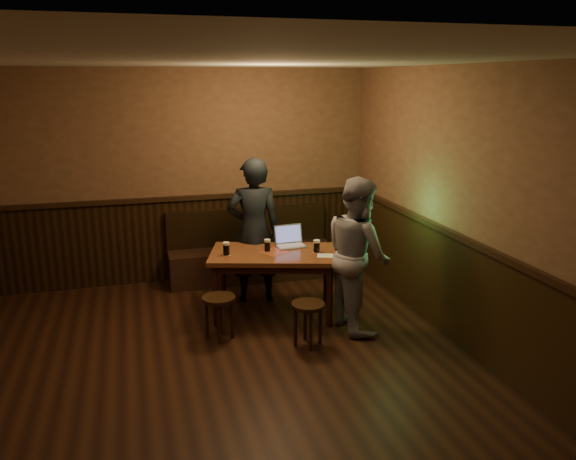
# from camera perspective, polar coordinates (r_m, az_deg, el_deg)

# --- Properties ---
(room) EXTENTS (5.04, 6.04, 2.84)m
(room) POSITION_cam_1_polar(r_m,az_deg,el_deg) (4.90, -7.36, -2.30)
(room) COLOR black
(room) RESTS_ON ground
(bench) EXTENTS (2.20, 0.50, 0.95)m
(bench) POSITION_cam_1_polar(r_m,az_deg,el_deg) (7.68, -3.85, -2.69)
(bench) COLOR black
(bench) RESTS_ON ground
(pub_table) EXTENTS (1.59, 1.18, 0.76)m
(pub_table) POSITION_cam_1_polar(r_m,az_deg,el_deg) (6.39, -1.49, -3.12)
(pub_table) COLOR #553118
(pub_table) RESTS_ON ground
(stool_left) EXTENTS (0.41, 0.41, 0.47)m
(stool_left) POSITION_cam_1_polar(r_m,az_deg,el_deg) (5.94, -7.02, -7.59)
(stool_left) COLOR black
(stool_left) RESTS_ON ground
(stool_right) EXTENTS (0.37, 0.37, 0.46)m
(stool_right) POSITION_cam_1_polar(r_m,az_deg,el_deg) (5.76, 2.04, -8.30)
(stool_right) COLOR black
(stool_right) RESTS_ON ground
(pint_left) EXTENTS (0.10, 0.10, 0.15)m
(pint_left) POSITION_cam_1_polar(r_m,az_deg,el_deg) (6.26, -6.29, -1.91)
(pint_left) COLOR #9C3213
(pint_left) RESTS_ON pub_table
(pint_mid) EXTENTS (0.09, 0.09, 0.14)m
(pint_mid) POSITION_cam_1_polar(r_m,az_deg,el_deg) (6.37, -2.11, -1.57)
(pint_mid) COLOR #9C3213
(pint_mid) RESTS_ON pub_table
(pint_right) EXTENTS (0.10, 0.10, 0.15)m
(pint_right) POSITION_cam_1_polar(r_m,az_deg,el_deg) (6.33, 2.92, -1.67)
(pint_right) COLOR #9C3213
(pint_right) RESTS_ON pub_table
(laptop) EXTENTS (0.35, 0.28, 0.24)m
(laptop) POSITION_cam_1_polar(r_m,az_deg,el_deg) (6.59, 0.19, -1.08)
(laptop) COLOR silver
(laptop) RESTS_ON pub_table
(menu) EXTENTS (0.26, 0.22, 0.00)m
(menu) POSITION_cam_1_polar(r_m,az_deg,el_deg) (6.24, 3.99, -2.62)
(menu) COLOR silver
(menu) RESTS_ON pub_table
(person_suit) EXTENTS (0.70, 0.51, 1.77)m
(person_suit) POSITION_cam_1_polar(r_m,az_deg,el_deg) (6.77, -3.49, -0.05)
(person_suit) COLOR black
(person_suit) RESTS_ON ground
(person_grey) EXTENTS (0.67, 0.84, 1.68)m
(person_grey) POSITION_cam_1_polar(r_m,az_deg,el_deg) (6.08, 7.10, -2.42)
(person_grey) COLOR gray
(person_grey) RESTS_ON ground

